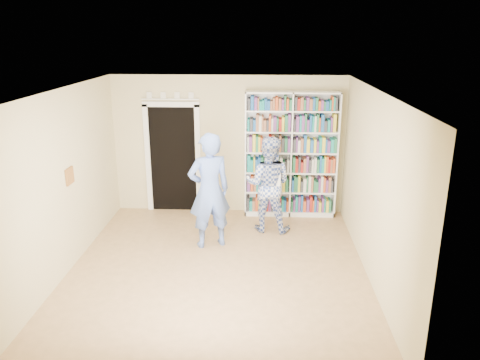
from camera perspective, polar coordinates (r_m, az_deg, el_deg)
name	(u,v)px	position (r m, az deg, el deg)	size (l,w,h in m)	color
floor	(218,269)	(7.29, -2.74, -10.81)	(5.00, 5.00, 0.00)	#99754A
ceiling	(215,91)	(6.45, -3.10, 10.77)	(5.00, 5.00, 0.00)	white
wall_back	(229,145)	(9.15, -1.40, 4.24)	(4.50, 4.50, 0.00)	beige
wall_left	(63,183)	(7.31, -20.74, -0.37)	(5.00, 5.00, 0.00)	beige
wall_right	(374,188)	(6.90, 16.02, -0.94)	(5.00, 5.00, 0.00)	beige
bookshelf	(291,154)	(9.02, 6.22, 3.12)	(1.76, 0.33, 2.42)	white
doorway	(173,153)	(9.31, -8.18, 3.22)	(1.10, 0.08, 2.43)	black
wall_art	(70,176)	(7.47, -20.05, 0.46)	(0.03, 0.25, 0.25)	brown
man_blue	(209,191)	(7.69, -3.76, -1.33)	(0.71, 0.47, 1.95)	#5F7FD3
man_plaid	(268,184)	(8.35, 3.44, -0.52)	(0.85, 0.66, 1.74)	#344D9F
paper_sheet	(275,182)	(8.12, 4.25, -0.23)	(0.21, 0.01, 0.29)	white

